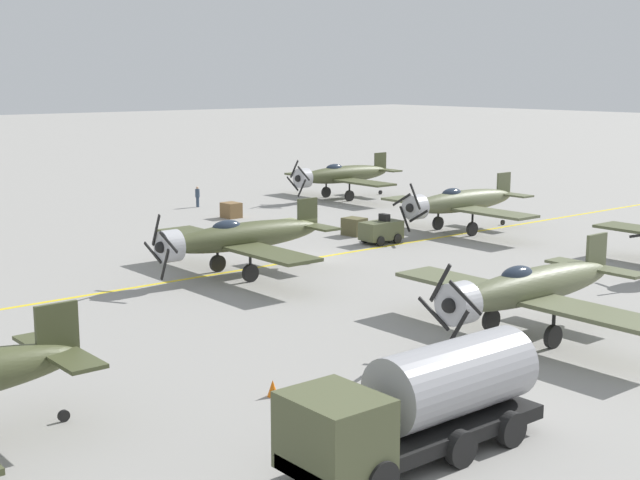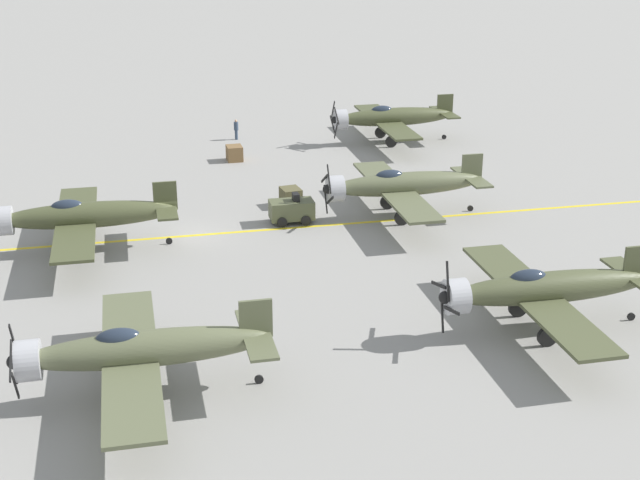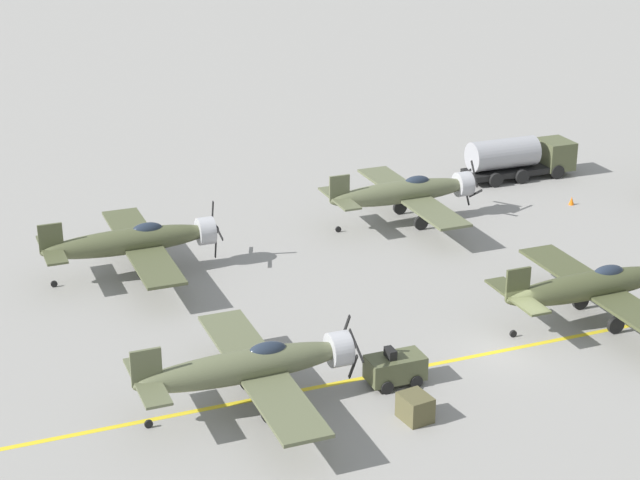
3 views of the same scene
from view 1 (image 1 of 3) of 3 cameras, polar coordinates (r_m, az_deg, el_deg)
name	(u,v)px [view 1 (image 1 of 3)]	position (r m, az deg, el deg)	size (l,w,h in m)	color
ground_plane	(304,260)	(50.01, -1.01, -1.27)	(400.00, 400.00, 0.00)	gray
taxiway_stripe	(304,260)	(50.01, -1.01, -1.26)	(0.30, 160.00, 0.01)	yellow
airplane_near_right	(341,175)	(74.63, 1.34, 4.18)	(12.00, 9.98, 3.65)	#494E2F
airplane_mid_left	(528,288)	(35.74, 13.19, -3.00)	(12.00, 9.98, 3.65)	#5E6344
airplane_mid_center	(239,237)	(45.80, -5.22, 0.16)	(12.00, 9.98, 3.66)	#484E2F
airplane_near_center	(459,202)	(59.21, 8.89, 2.42)	(12.00, 9.98, 3.65)	#5D6244
fuel_tanker	(418,404)	(24.38, 6.27, -10.37)	(2.67, 8.00, 2.98)	black
tow_tractor	(381,230)	(54.97, 3.94, 0.61)	(1.57, 2.60, 1.79)	#515638
ground_crew_walking	(198,196)	(70.71, -7.85, 2.82)	(0.36, 0.36, 1.63)	#334256
supply_crate_by_tanker	(231,210)	(65.10, -5.71, 1.91)	(1.33, 1.11, 1.11)	brown
supply_crate_mid_lane	(354,227)	(57.62, 2.21, 0.86)	(1.37, 1.14, 1.14)	brown
traffic_cone	(273,388)	(29.05, -3.04, -9.45)	(0.36, 0.36, 0.55)	orange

